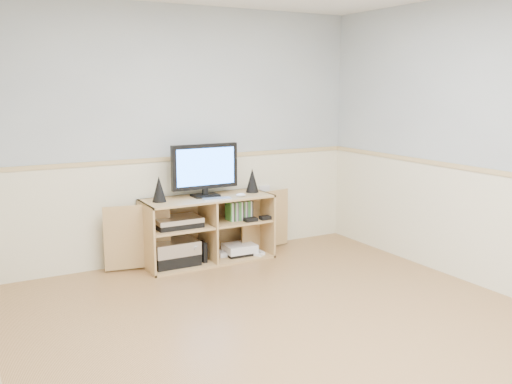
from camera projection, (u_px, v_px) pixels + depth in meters
room at (285, 165)px, 3.78m from camera, size 4.04×4.54×2.54m
media_cabinet at (206, 227)px, 5.71m from camera, size 2.02×0.48×0.65m
monitor at (205, 168)px, 5.59m from camera, size 0.69×0.18×0.52m
speaker_left at (159, 189)px, 5.36m from camera, size 0.13×0.13×0.24m
speaker_right at (252, 180)px, 5.84m from camera, size 0.13×0.13×0.25m
keyboard at (217, 199)px, 5.50m from camera, size 0.29×0.16×0.01m
mouse at (241, 195)px, 5.62m from camera, size 0.11×0.08×0.04m
av_components at (176, 244)px, 5.52m from camera, size 0.52×0.33×0.47m
game_consoles at (238, 250)px, 5.86m from camera, size 0.45×0.30×0.11m
game_cases at (239, 210)px, 5.78m from camera, size 0.26×0.14×0.19m
wall_outlet at (264, 191)px, 6.21m from camera, size 0.12×0.03×0.12m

